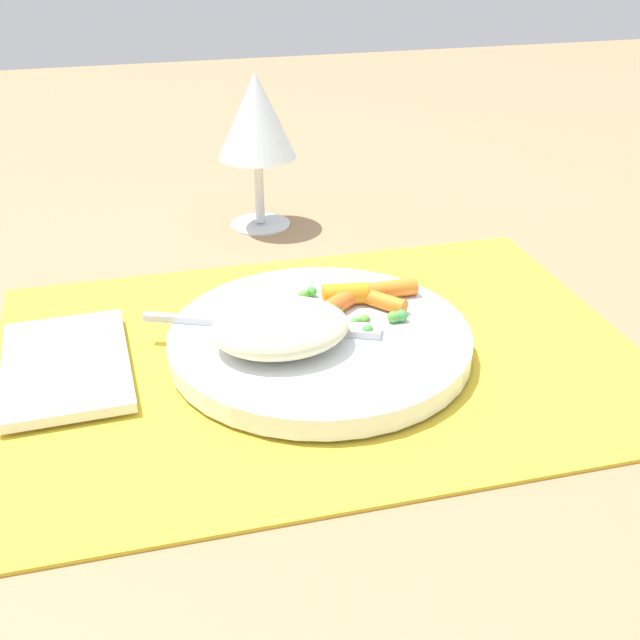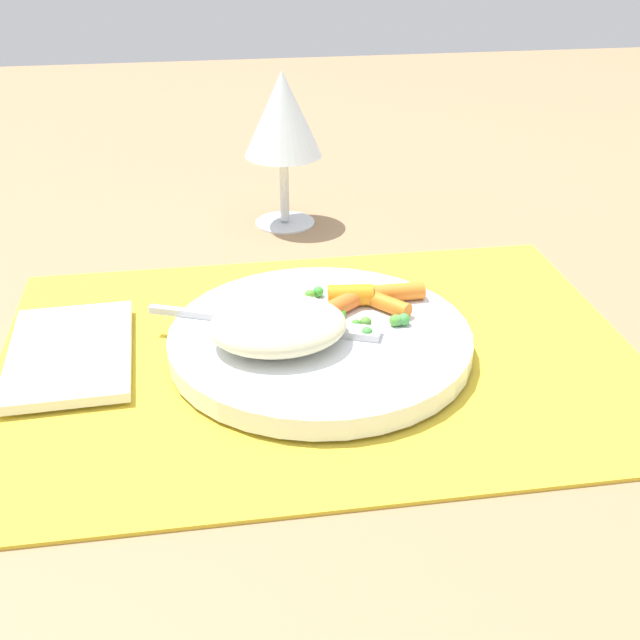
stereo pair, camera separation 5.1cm
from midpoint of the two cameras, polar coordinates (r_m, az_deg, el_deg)
name	(u,v)px [view 2 (the right image)]	position (r m, az deg, el deg)	size (l,w,h in m)	color
ground_plane	(320,357)	(0.63, 2.33, -2.67)	(2.40, 2.40, 0.00)	#997551
placemat	(320,353)	(0.63, 2.34, -2.43)	(0.49, 0.35, 0.01)	gold
plate	(320,341)	(0.62, 2.36, -1.54)	(0.23, 0.23, 0.02)	white
rice_mound	(278,325)	(0.59, -0.55, -0.44)	(0.10, 0.08, 0.03)	beige
carrot_portion	(366,298)	(0.65, 5.56, 1.51)	(0.10, 0.05, 0.02)	orange
pea_scatter	(366,312)	(0.64, 5.57, 0.54)	(0.09, 0.08, 0.01)	#44932F
fork	(287,324)	(0.62, 0.00, -0.36)	(0.18, 0.08, 0.01)	silver
wine_glass	(283,118)	(0.84, -0.87, 14.13)	(0.08, 0.08, 0.16)	silver
napkin	(70,353)	(0.63, -15.11, -2.31)	(0.09, 0.14, 0.01)	white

